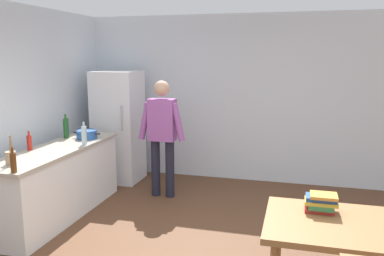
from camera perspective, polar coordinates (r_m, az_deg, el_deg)
The scene contains 12 objects.
wall_back at distance 6.52m, azimuth 6.95°, elevation 4.22°, with size 6.40×0.12×2.70m, color silver.
kitchen_counter at distance 5.37m, azimuth -18.79°, elevation -7.41°, with size 0.64×2.20×0.90m.
refrigerator at distance 6.57m, azimuth -10.56°, elevation 0.19°, with size 0.70×0.67×1.80m.
person at distance 5.69m, azimuth -4.33°, elevation -0.42°, with size 0.70×0.22×1.70m.
dining_table at distance 3.44m, azimuth 22.55°, elevation -13.87°, with size 1.40×0.90×0.75m.
cooking_pot at distance 5.70m, azimuth -14.95°, elevation -0.91°, with size 0.40×0.28×0.12m.
utensil_jar at distance 4.64m, azimuth -24.71°, elevation -3.85°, with size 0.11×0.11×0.32m.
bottle_water_clear at distance 5.32m, azimuth -15.31°, elevation -1.01°, with size 0.07×0.07×0.30m.
bottle_wine_green at distance 5.82m, azimuth -17.74°, elevation 0.02°, with size 0.08×0.08×0.34m.
bottle_sauce_red at distance 5.24m, azimuth -22.43°, elevation -1.94°, with size 0.06×0.06×0.24m.
bottle_beer_brown at distance 4.30m, azimuth -24.40°, elevation -4.53°, with size 0.06×0.06×0.26m.
book_stack at distance 3.53m, azimuth 18.14°, elevation -10.19°, with size 0.27×0.20×0.16m.
Camera 1 is at (0.91, -3.42, 2.04)m, focal length 36.93 mm.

